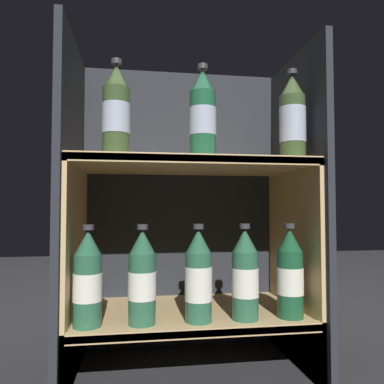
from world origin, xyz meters
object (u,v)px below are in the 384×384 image
(bottle_upper_front_2, at_px, (292,120))
(bottle_lower_front_0, at_px, (88,281))
(bottle_lower_front_3, at_px, (245,276))
(bottle_lower_front_2, at_px, (198,278))
(bottle_upper_front_0, at_px, (116,113))
(bottle_lower_front_1, at_px, (142,279))
(bottle_upper_front_1, at_px, (203,116))
(bottle_lower_front_4, at_px, (290,275))

(bottle_upper_front_2, height_order, bottle_lower_front_0, bottle_upper_front_2)
(bottle_lower_front_0, relative_size, bottle_lower_front_3, 1.00)
(bottle_upper_front_2, height_order, bottle_lower_front_2, bottle_upper_front_2)
(bottle_upper_front_0, bearing_deg, bottle_lower_front_1, 0.00)
(bottle_upper_front_1, xyz_separation_m, bottle_lower_front_3, (0.12, 0.00, -0.44))
(bottle_upper_front_1, distance_m, bottle_lower_front_3, 0.45)
(bottle_upper_front_0, xyz_separation_m, bottle_upper_front_1, (0.23, 0.00, 0.00))
(bottle_upper_front_1, height_order, bottle_lower_front_2, bottle_upper_front_1)
(bottle_lower_front_0, height_order, bottle_lower_front_2, same)
(bottle_lower_front_0, bearing_deg, bottle_upper_front_0, 0.00)
(bottle_upper_front_1, distance_m, bottle_lower_front_0, 0.53)
(bottle_upper_front_2, relative_size, bottle_lower_front_4, 1.00)
(bottle_upper_front_2, bearing_deg, bottle_lower_front_3, 180.00)
(bottle_upper_front_1, distance_m, bottle_upper_front_2, 0.26)
(bottle_lower_front_0, xyz_separation_m, bottle_lower_front_4, (0.55, 0.00, -0.00))
(bottle_upper_front_1, distance_m, bottle_lower_front_2, 0.44)
(bottle_lower_front_2, bearing_deg, bottle_upper_front_2, 0.00)
(bottle_lower_front_4, bearing_deg, bottle_upper_front_1, 180.00)
(bottle_lower_front_0, distance_m, bottle_lower_front_3, 0.42)
(bottle_lower_front_2, bearing_deg, bottle_lower_front_0, -180.00)
(bottle_upper_front_2, bearing_deg, bottle_lower_front_4, -180.00)
(bottle_upper_front_0, distance_m, bottle_lower_front_0, 0.44)
(bottle_upper_front_1, xyz_separation_m, bottle_upper_front_2, (0.26, 0.00, -0.00))
(bottle_upper_front_0, relative_size, bottle_upper_front_1, 1.00)
(bottle_upper_front_1, relative_size, bottle_lower_front_2, 1.00)
(bottle_lower_front_3, height_order, bottle_lower_front_4, same)
(bottle_lower_front_2, distance_m, bottle_lower_front_4, 0.26)
(bottle_upper_front_2, height_order, bottle_lower_front_1, bottle_upper_front_2)
(bottle_upper_front_0, height_order, bottle_upper_front_1, same)
(bottle_upper_front_2, height_order, bottle_lower_front_3, bottle_upper_front_2)
(bottle_lower_front_0, xyz_separation_m, bottle_lower_front_3, (0.42, 0.00, -0.00))
(bottle_upper_front_2, distance_m, bottle_lower_front_1, 0.61)
(bottle_upper_front_0, distance_m, bottle_upper_front_2, 0.49)
(bottle_lower_front_3, bearing_deg, bottle_upper_front_1, 180.00)
(bottle_lower_front_1, distance_m, bottle_lower_front_4, 0.41)
(bottle_lower_front_0, xyz_separation_m, bottle_lower_front_2, (0.29, 0.00, -0.00))
(bottle_lower_front_3, relative_size, bottle_lower_front_4, 1.00)
(bottle_upper_front_0, relative_size, bottle_lower_front_4, 1.00)
(bottle_upper_front_2, relative_size, bottle_lower_front_2, 1.00)
(bottle_upper_front_0, height_order, bottle_lower_front_4, bottle_upper_front_0)
(bottle_upper_front_2, relative_size, bottle_lower_front_1, 1.00)
(bottle_upper_front_2, relative_size, bottle_lower_front_0, 1.00)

